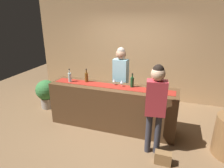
% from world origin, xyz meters
% --- Properties ---
extents(ground_plane, '(10.00, 10.00, 0.00)m').
position_xyz_m(ground_plane, '(0.00, 0.00, 0.00)').
color(ground_plane, brown).
extents(back_wall, '(6.00, 0.12, 2.90)m').
position_xyz_m(back_wall, '(0.00, 1.90, 1.45)').
color(back_wall, tan).
rests_on(back_wall, ground).
extents(bar_counter, '(2.74, 0.60, 0.96)m').
position_xyz_m(bar_counter, '(0.00, 0.00, 0.48)').
color(bar_counter, '#543821').
rests_on(bar_counter, ground).
extents(counter_runner_cloth, '(2.60, 0.28, 0.01)m').
position_xyz_m(counter_runner_cloth, '(0.00, 0.00, 0.96)').
color(counter_runner_cloth, maroon).
rests_on(counter_runner_cloth, bar_counter).
extents(wine_bottle_green, '(0.07, 0.07, 0.30)m').
position_xyz_m(wine_bottle_green, '(0.42, 0.08, 1.08)').
color(wine_bottle_green, '#194723').
rests_on(wine_bottle_green, bar_counter).
extents(wine_bottle_clear, '(0.07, 0.07, 0.30)m').
position_xyz_m(wine_bottle_clear, '(-0.97, -0.04, 1.08)').
color(wine_bottle_clear, '#B2C6C1').
rests_on(wine_bottle_clear, bar_counter).
extents(wine_bottle_amber, '(0.07, 0.07, 0.30)m').
position_xyz_m(wine_bottle_amber, '(-0.62, 0.08, 1.08)').
color(wine_bottle_amber, brown).
rests_on(wine_bottle_amber, bar_counter).
extents(wine_glass_near_customer, '(0.07, 0.07, 0.14)m').
position_xyz_m(wine_glass_near_customer, '(0.02, 0.08, 1.07)').
color(wine_glass_near_customer, silver).
rests_on(wine_glass_near_customer, bar_counter).
extents(wine_glass_mid_counter, '(0.07, 0.07, 0.14)m').
position_xyz_m(wine_glass_mid_counter, '(0.20, 0.04, 1.07)').
color(wine_glass_mid_counter, silver).
rests_on(wine_glass_mid_counter, bar_counter).
extents(bartender, '(0.36, 0.24, 1.69)m').
position_xyz_m(bartender, '(0.03, 0.58, 1.05)').
color(bartender, '#26262B').
rests_on(bartender, ground).
extents(customer_sipping, '(0.36, 0.24, 1.66)m').
position_xyz_m(customer_sipping, '(0.98, -0.60, 1.02)').
color(customer_sipping, '#33333D').
rests_on(customer_sipping, ground).
extents(potted_plant_tall, '(0.53, 0.53, 0.77)m').
position_xyz_m(potted_plant_tall, '(-1.95, 0.32, 0.45)').
color(potted_plant_tall, '#9E9389').
rests_on(potted_plant_tall, ground).
extents(handbag, '(0.28, 0.14, 0.22)m').
position_xyz_m(handbag, '(1.20, -0.85, 0.11)').
color(handbag, olive).
rests_on(handbag, ground).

